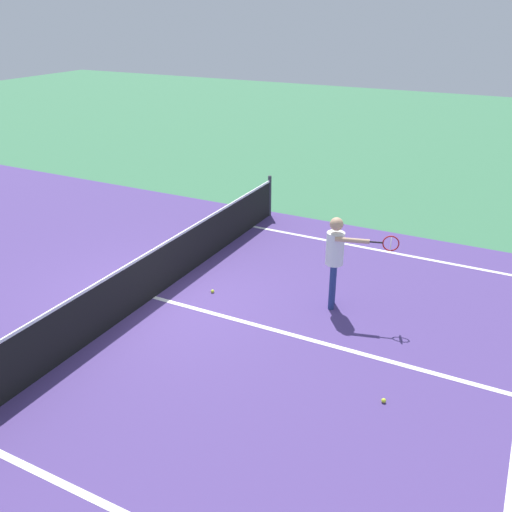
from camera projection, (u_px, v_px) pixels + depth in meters
The scene contains 8 objects.
ground_plane at pixel (154, 297), 10.42m from camera, with size 60.00×60.00×0.00m, color #38724C.
court_surface_inbounds at pixel (154, 297), 10.42m from camera, with size 10.62×24.40×0.00m, color #4C387A.
line_sideline_right at pixel (510, 275), 11.28m from camera, with size 0.10×11.89×0.01m, color white.
line_center_service at pixel (311, 340), 9.09m from camera, with size 0.10×6.40×0.01m, color white.
net at pixel (152, 274), 10.22m from camera, with size 10.16×0.09×1.07m.
player_near at pixel (336, 252), 9.68m from camera, with size 0.41×1.24×1.73m.
tennis_ball_mid_court at pixel (384, 401), 7.65m from camera, with size 0.07×0.07×0.07m, color #CCE033.
tennis_ball_near_net at pixel (213, 291), 10.58m from camera, with size 0.07×0.07×0.07m, color #CCE033.
Camera 1 is at (-7.26, -5.90, 5.05)m, focal length 38.63 mm.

